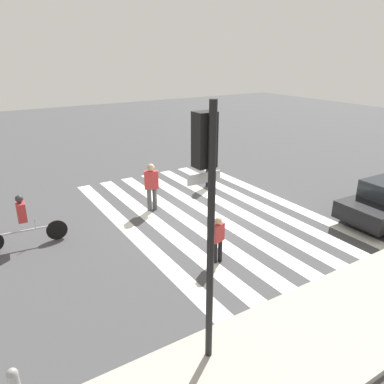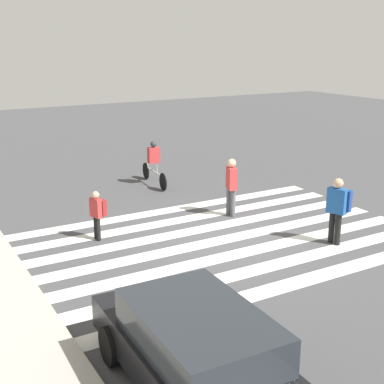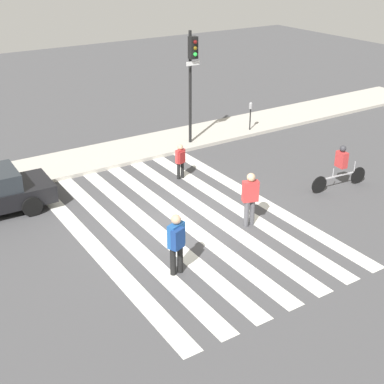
# 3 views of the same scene
# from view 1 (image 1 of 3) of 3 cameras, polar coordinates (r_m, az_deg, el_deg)

# --- Properties ---
(ground_plane) EXTENTS (60.00, 60.00, 0.00)m
(ground_plane) POSITION_cam_1_polar(r_m,az_deg,el_deg) (13.20, 2.40, -3.05)
(ground_plane) COLOR #444447
(sidewalk_curb) EXTENTS (36.00, 2.50, 0.14)m
(sidewalk_curb) POSITION_cam_1_polar(r_m,az_deg,el_deg) (9.40, 25.35, -15.41)
(sidewalk_curb) COLOR #ADA89E
(sidewalk_curb) RESTS_ON ground_plane
(crosswalk_stripes) EXTENTS (6.31, 10.00, 0.01)m
(crosswalk_stripes) POSITION_cam_1_polar(r_m,az_deg,el_deg) (13.20, 2.40, -3.04)
(crosswalk_stripes) COLOR silver
(crosswalk_stripes) RESTS_ON ground_plane
(traffic_light) EXTENTS (0.60, 0.50, 4.68)m
(traffic_light) POSITION_cam_1_polar(r_m,az_deg,el_deg) (5.80, 2.29, 0.22)
(traffic_light) COLOR black
(traffic_light) RESTS_ON ground_plane
(pedestrian_adult_tall_backpack) EXTENTS (0.52, 0.36, 1.71)m
(pedestrian_adult_tall_backpack) POSITION_cam_1_polar(r_m,az_deg,el_deg) (13.09, -6.19, 1.17)
(pedestrian_adult_tall_backpack) COLOR #4C4C51
(pedestrian_adult_tall_backpack) RESTS_ON ground_plane
(pedestrian_adult_blue_shirt) EXTENTS (0.39, 0.36, 1.30)m
(pedestrian_adult_blue_shirt) POSITION_cam_1_polar(r_m,az_deg,el_deg) (9.90, 3.92, -6.66)
(pedestrian_adult_blue_shirt) COLOR black
(pedestrian_adult_blue_shirt) RESTS_ON ground_plane
(pedestrian_adult_yellow_jacket) EXTENTS (0.52, 0.50, 1.71)m
(pedestrian_adult_yellow_jacket) POSITION_cam_1_polar(r_m,az_deg,el_deg) (15.48, 2.71, 4.49)
(pedestrian_adult_yellow_jacket) COLOR black
(pedestrian_adult_yellow_jacket) RESTS_ON ground_plane
(cyclist_near_curb) EXTENTS (2.34, 0.42, 1.57)m
(cyclist_near_curb) POSITION_cam_1_polar(r_m,az_deg,el_deg) (11.66, -24.42, -3.70)
(cyclist_near_curb) COLOR black
(cyclist_near_curb) RESTS_ON ground_plane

